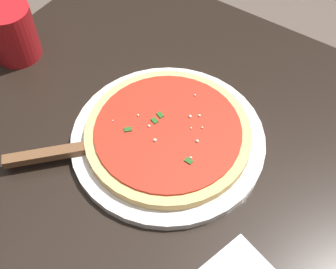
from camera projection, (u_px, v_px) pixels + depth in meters
restaurant_table at (170, 213)px, 0.81m from camera, size 0.85×0.93×0.75m
serving_plate at (168, 139)px, 0.72m from camera, size 0.32×0.32×0.01m
pizza at (168, 133)px, 0.71m from camera, size 0.27×0.27×0.02m
pizza_server at (71, 151)px, 0.69m from camera, size 0.19×0.18×0.01m
cup_tall_drink at (12, 33)px, 0.81m from camera, size 0.09×0.09×0.11m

